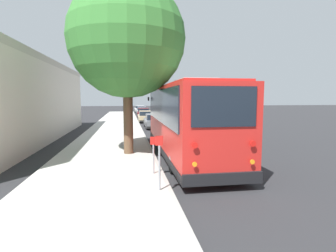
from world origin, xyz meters
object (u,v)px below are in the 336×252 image
at_px(shuttle_bus, 185,117).
at_px(parked_sedan_gray, 154,121).
at_px(sign_post_far, 153,155).
at_px(parked_sedan_tan, 146,117).
at_px(parked_sedan_silver, 142,111).
at_px(sign_post_near, 159,162).
at_px(street_tree, 127,32).
at_px(parked_sedan_white, 140,109).
at_px(parked_sedan_maroon, 143,113).

xyz_separation_m(shuttle_bus, parked_sedan_gray, (12.12, 0.28, -1.30)).
bearing_deg(sign_post_far, parked_sedan_tan, -3.30).
height_order(parked_sedan_tan, parked_sedan_silver, parked_sedan_tan).
height_order(parked_sedan_gray, sign_post_near, sign_post_near).
xyz_separation_m(street_tree, sign_post_far, (-3.72, -0.84, -5.03)).
bearing_deg(parked_sedan_white, sign_post_near, 175.04).
bearing_deg(parked_sedan_tan, street_tree, 173.65).
relative_size(parked_sedan_gray, parked_sedan_maroon, 0.99).
bearing_deg(parked_sedan_maroon, parked_sedan_white, 1.81).
height_order(shuttle_bus, parked_sedan_maroon, shuttle_bus).
bearing_deg(shuttle_bus, parked_sedan_silver, 0.53).
relative_size(parked_sedan_white, sign_post_near, 2.91).
height_order(shuttle_bus, parked_sedan_white, shuttle_bus).
xyz_separation_m(parked_sedan_gray, parked_sedan_white, (25.73, 0.04, 0.02)).
distance_m(parked_sedan_white, sign_post_far, 41.13).
distance_m(parked_sedan_maroon, sign_post_near, 30.27).
bearing_deg(sign_post_near, parked_sedan_white, -2.07).
relative_size(parked_sedan_silver, street_tree, 0.53).
distance_m(parked_sedan_tan, street_tree, 18.75).
bearing_deg(parked_sedan_gray, sign_post_near, 174.83).
relative_size(shuttle_bus, sign_post_near, 6.50).
relative_size(parked_sedan_maroon, sign_post_far, 3.30).
xyz_separation_m(parked_sedan_gray, parked_sedan_tan, (6.22, 0.34, -0.01)).
xyz_separation_m(parked_sedan_maroon, street_tree, (-24.81, 2.28, 5.24)).
relative_size(parked_sedan_tan, parked_sedan_maroon, 1.00).
bearing_deg(shuttle_bus, parked_sedan_maroon, 0.99).
height_order(parked_sedan_tan, street_tree, street_tree).
distance_m(parked_sedan_tan, parked_sedan_maroon, 6.94).
distance_m(parked_sedan_maroon, sign_post_far, 28.57).
bearing_deg(sign_post_near, parked_sedan_tan, -3.06).
bearing_deg(parked_sedan_tan, parked_sedan_maroon, -1.27).
distance_m(shuttle_bus, parked_sedan_gray, 12.19).
height_order(shuttle_bus, street_tree, street_tree).
xyz_separation_m(parked_sedan_gray, street_tree, (-11.65, 2.43, 5.26)).
distance_m(street_tree, sign_post_near, 7.35).
relative_size(parked_sedan_silver, parked_sedan_white, 1.01).
distance_m(parked_sedan_gray, parked_sedan_maroon, 13.16).
xyz_separation_m(sign_post_near, sign_post_far, (1.71, 0.00, -0.14)).
height_order(parked_sedan_white, street_tree, street_tree).
xyz_separation_m(parked_sedan_tan, parked_sedan_maroon, (6.94, -0.19, 0.03)).
height_order(parked_sedan_silver, sign_post_near, sign_post_near).
relative_size(parked_sedan_maroon, street_tree, 0.49).
xyz_separation_m(parked_sedan_tan, sign_post_near, (-23.30, 1.25, 0.37)).
height_order(parked_sedan_gray, street_tree, street_tree).
relative_size(shuttle_bus, parked_sedan_white, 2.23).
height_order(parked_sedan_silver, street_tree, street_tree).
xyz_separation_m(parked_sedan_gray, parked_sedan_silver, (19.90, 0.01, -0.01)).
bearing_deg(parked_sedan_maroon, parked_sedan_silver, 1.11).
distance_m(parked_sedan_white, street_tree, 37.82).
relative_size(street_tree, sign_post_far, 6.77).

